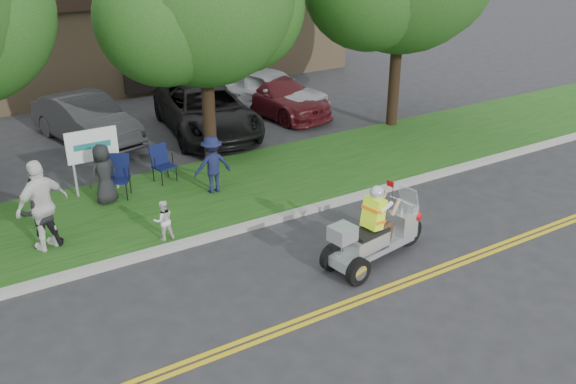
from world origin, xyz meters
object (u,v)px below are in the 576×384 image
spectator_adult_right (42,205)px  parked_car_far_right (267,90)px  spectator_adult_mid (39,212)px  parked_car_right (276,96)px  lawn_chair_a (118,173)px  parked_car_left (86,120)px  lawn_chair_b (161,161)px  parked_car_mid (206,110)px  trike_scooter (375,236)px

spectator_adult_right → parked_car_far_right: spectator_adult_right is taller
spectator_adult_mid → parked_car_right: 10.86m
lawn_chair_a → parked_car_left: 4.66m
lawn_chair_b → spectator_adult_right: (-3.32, -2.15, 0.43)m
lawn_chair_a → lawn_chair_b: bearing=44.4°
lawn_chair_b → spectator_adult_right: spectator_adult_right is taller
spectator_adult_right → parked_car_right: bearing=-168.3°
spectator_adult_right → parked_car_right: 10.86m
lawn_chair_b → spectator_adult_right: bearing=-159.4°
lawn_chair_b → parked_car_right: parked_car_right is taller
spectator_adult_mid → parked_car_far_right: spectator_adult_mid is taller
parked_car_left → parked_car_far_right: parked_car_far_right is taller
spectator_adult_mid → parked_car_mid: size_ratio=0.29×
lawn_chair_a → parked_car_right: 8.12m
spectator_adult_mid → parked_car_right: (9.13, 5.88, -0.23)m
spectator_adult_mid → parked_car_mid: spectator_adult_mid is taller
parked_car_left → parked_car_mid: parked_car_mid is taller
parked_car_mid → parked_car_far_right: parked_car_far_right is taller
lawn_chair_a → parked_car_far_right: bearing=63.4°
trike_scooter → parked_car_right: bearing=61.3°
parked_car_left → parked_car_far_right: bearing=-13.5°
spectator_adult_right → parked_car_mid: spectator_adult_right is taller
parked_car_right → parked_car_mid: bearing=-177.2°
lawn_chair_a → parked_car_right: parked_car_right is taller
parked_car_left → spectator_adult_right: bearing=-124.8°
spectator_adult_right → parked_car_right: spectator_adult_right is taller
trike_scooter → spectator_adult_mid: trike_scooter is taller
lawn_chair_b → parked_car_mid: (2.74, 3.17, 0.11)m
spectator_adult_right → parked_car_far_right: bearing=-166.0°
lawn_chair_b → parked_car_mid: 4.19m
lawn_chair_a → parked_car_mid: size_ratio=0.19×
parked_car_far_right → lawn_chair_a: bearing=-169.8°
parked_car_right → parked_car_far_right: bearing=93.8°
trike_scooter → spectator_adult_mid: size_ratio=1.65×
parked_car_mid → parked_car_right: bearing=21.4°
parked_car_left → lawn_chair_a: bearing=-108.8°
trike_scooter → spectator_adult_right: size_ratio=1.34×
parked_car_right → parked_car_far_right: 0.49m
spectator_adult_mid → parked_car_far_right: (9.02, 6.34, -0.11)m
parked_car_mid → parked_car_right: size_ratio=1.19×
spectator_adult_mid → parked_car_far_right: 11.03m
trike_scooter → parked_car_right: 10.49m
parked_car_mid → parked_car_far_right: (2.89, 1.12, 0.03)m
parked_car_far_right → parked_car_right: bearing=-100.2°
trike_scooter → spectator_adult_right: bearing=135.9°
lawn_chair_a → parked_car_left: parked_car_left is taller
lawn_chair_a → lawn_chair_b: size_ratio=1.08×
parked_car_left → parked_car_right: 6.55m
parked_car_left → parked_car_far_right: size_ratio=0.97×
spectator_adult_right → parked_car_left: size_ratio=0.44×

